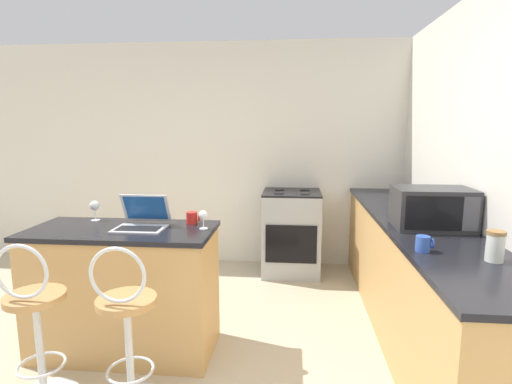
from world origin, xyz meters
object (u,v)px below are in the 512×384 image
at_px(toaster, 411,200).
at_px(wine_glass_short, 203,216).
at_px(wine_glass_tall, 95,206).
at_px(laptop, 142,219).
at_px(storage_jar, 495,246).
at_px(mug_red, 192,218).
at_px(bar_stool_far, 127,333).
at_px(mug_blue, 423,244).
at_px(stove_range, 291,233).
at_px(microwave, 432,208).
at_px(bar_stool_near, 36,328).

xyz_separation_m(toaster, wine_glass_short, (-1.62, -0.74, -0.00)).
distance_m(toaster, wine_glass_tall, 2.57).
xyz_separation_m(laptop, storage_jar, (2.16, -0.52, 0.03)).
bearing_deg(laptop, mug_red, 23.19).
distance_m(wine_glass_short, mug_red, 0.19).
bearing_deg(bar_stool_far, mug_blue, 8.94).
distance_m(stove_range, wine_glass_tall, 2.20).
height_order(laptop, toaster, laptop).
relative_size(mug_blue, storage_jar, 0.58).
distance_m(laptop, toaster, 2.19).
xyz_separation_m(storage_jar, mug_red, (-1.83, 0.66, -0.04)).
height_order(bar_stool_far, wine_glass_short, wine_glass_short).
xyz_separation_m(bar_stool_far, laptop, (-0.14, 0.65, 0.51)).
relative_size(bar_stool_far, laptop, 2.91).
bearing_deg(bar_stool_far, microwave, 23.30).
bearing_deg(mug_blue, toaster, 78.05).
height_order(bar_stool_near, laptop, laptop).
height_order(stove_range, wine_glass_tall, wine_glass_tall).
bearing_deg(mug_red, mug_blue, -19.28).
bearing_deg(mug_blue, storage_jar, -22.88).
xyz_separation_m(bar_stool_near, microwave, (2.48, 0.83, 0.60)).
height_order(toaster, mug_red, toaster).
bearing_deg(wine_glass_tall, mug_blue, -13.64).
bearing_deg(storage_jar, toaster, 94.13).
height_order(stove_range, mug_blue, mug_blue).
height_order(bar_stool_near, microwave, microwave).
bearing_deg(stove_range, mug_red, -115.67).
bearing_deg(wine_glass_tall, wine_glass_short, -10.75).
bearing_deg(wine_glass_tall, mug_red, -1.90).
distance_m(laptop, mug_red, 0.36).
bearing_deg(stove_range, mug_blue, -69.40).
xyz_separation_m(bar_stool_near, toaster, (2.48, 1.39, 0.55)).
height_order(laptop, mug_blue, laptop).
xyz_separation_m(mug_blue, storage_jar, (0.33, -0.14, 0.04)).
relative_size(laptop, wine_glass_tall, 2.26).
relative_size(bar_stool_near, toaster, 3.64).
bearing_deg(stove_range, bar_stool_far, -111.77).
xyz_separation_m(bar_stool_near, mug_blue, (2.25, 0.27, 0.50)).
relative_size(toaster, mug_red, 2.80).
height_order(bar_stool_near, wine_glass_tall, wine_glass_tall).
bearing_deg(wine_glass_tall, stove_range, 44.97).
xyz_separation_m(bar_stool_near, mug_red, (0.75, 0.79, 0.50)).
height_order(microwave, mug_blue, microwave).
height_order(laptop, storage_jar, laptop).
xyz_separation_m(bar_stool_far, storage_jar, (2.02, 0.13, 0.54)).
bearing_deg(bar_stool_near, mug_blue, 6.76).
xyz_separation_m(laptop, mug_blue, (1.83, -0.38, -0.01)).
xyz_separation_m(stove_range, wine_glass_tall, (-1.50, -1.50, 0.58)).
height_order(bar_stool_far, toaster, toaster).
height_order(bar_stool_far, laptop, laptop).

